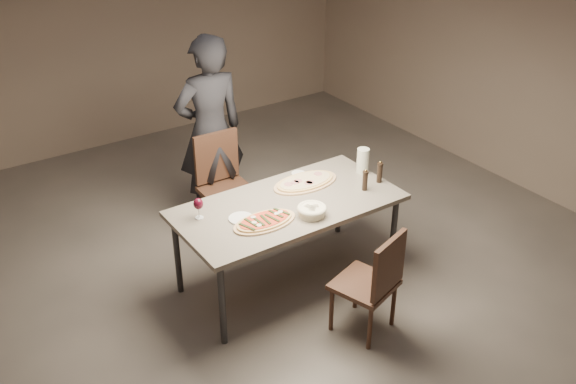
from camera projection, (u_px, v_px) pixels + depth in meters
room at (288, 127)px, 4.75m from camera, size 7.00×7.00×7.00m
dining_table at (288, 209)px, 5.09m from camera, size 1.80×0.90×0.75m
zucchini_pizza at (265, 221)px, 4.80m from camera, size 0.51×0.28×0.05m
ham_pizza at (305, 182)px, 5.34m from camera, size 0.59×0.33×0.04m
bread_basket at (312, 210)px, 4.87m from camera, size 0.23×0.23×0.08m
oil_dish at (299, 174)px, 5.49m from camera, size 0.12×0.12×0.01m
pepper_mill_left at (380, 172)px, 5.33m from camera, size 0.05×0.05×0.20m
pepper_mill_right at (365, 180)px, 5.21m from camera, size 0.05×0.05×0.19m
carafe at (363, 161)px, 5.48m from camera, size 0.11×0.11×0.22m
wine_glass at (198, 204)px, 4.81m from camera, size 0.08×0.08×0.17m
side_plate at (241, 218)px, 4.85m from camera, size 0.19×0.19×0.01m
chair_near at (374, 279)px, 4.63m from camera, size 0.52×0.52×0.87m
chair_far at (223, 179)px, 5.87m from camera, size 0.46×0.46×0.96m
diner at (210, 131)px, 5.90m from camera, size 0.69×0.47×1.82m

